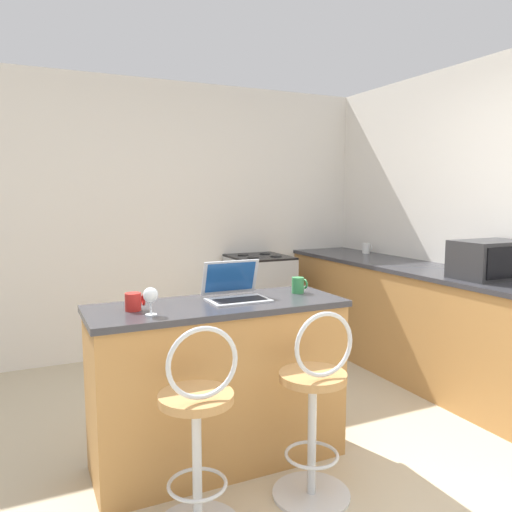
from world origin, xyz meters
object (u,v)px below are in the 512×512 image
mug_white (366,248)px  bar_stool_far (314,412)px  microwave (490,259)px  mug_red (134,302)px  bar_stool_near (198,437)px  laptop (235,290)px  wine_glass_short (151,296)px  stove_range (259,302)px  mug_green (298,285)px

mug_white → bar_stool_far: bearing=-132.5°
microwave → mug_red: microwave is taller
microwave → bar_stool_near: bearing=-168.8°
microwave → mug_white: microwave is taller
bar_stool_near → mug_white: bearing=39.6°
bar_stool_near → laptop: (0.43, 0.58, 0.53)m
mug_white → wine_glass_short: (-2.63, -1.68, 0.05)m
microwave → mug_red: (-2.53, 0.08, -0.09)m
bar_stool_far → laptop: size_ratio=2.88×
stove_range → wine_glass_short: (-1.54, -1.95, 0.57)m
stove_range → mug_white: (1.09, -0.27, 0.52)m
microwave → stove_range: 2.19m
bar_stool_near → mug_green: size_ratio=10.15×
mug_green → bar_stool_near: bearing=-145.4°
bar_stool_near → mug_white: 3.32m
bar_stool_near → stove_range: bearing=58.6°
bar_stool_near → mug_green: bearing=34.6°
wine_glass_short → stove_range: bearing=51.7°
bar_stool_near → mug_red: (-0.16, 0.55, 0.52)m
stove_range → mug_white: bearing=-14.1°
microwave → stove_range: microwave is taller
microwave → mug_white: bearing=84.6°
bar_stool_far → microwave: 1.93m
bar_stool_near → bar_stool_far: bearing=0.0°
bar_stool_near → microwave: 2.50m
laptop → microwave: (1.95, -0.11, 0.08)m
bar_stool_far → mug_white: bearing=47.5°
laptop → mug_red: (-0.59, -0.03, -0.01)m
bar_stool_near → wine_glass_short: size_ratio=6.98×
mug_red → wine_glass_short: 0.16m
mug_green → laptop: bearing=-179.4°
laptop → wine_glass_short: 0.56m
stove_range → mug_red: (-1.60, -1.81, 0.51)m
bar_stool_far → wine_glass_short: 1.00m
stove_range → bar_stool_near: bearing=-121.4°
mug_green → mug_red: mug_green is taller
microwave → mug_red: 2.53m
bar_stool_far → mug_green: bearing=67.5°
stove_range → mug_red: mug_red is taller
laptop → microwave: bearing=-3.3°
stove_range → microwave: bearing=-63.7°
mug_red → wine_glass_short: bearing=-68.0°
mug_white → wine_glass_short: bearing=-147.4°
laptop → mug_green: size_ratio=3.52×
stove_range → mug_green: 1.94m
bar_stool_near → mug_red: 0.77m
bar_stool_far → mug_red: size_ratio=9.74×
stove_range → bar_stool_far: bearing=-109.4°
laptop → wine_glass_short: laptop is taller
bar_stool_near → microwave: microwave is taller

